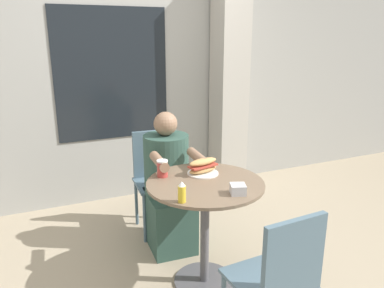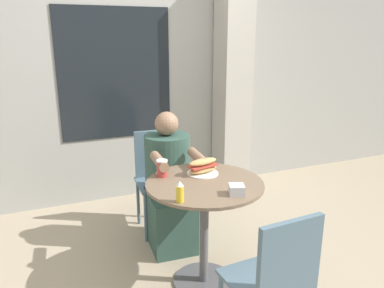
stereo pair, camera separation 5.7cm
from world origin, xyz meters
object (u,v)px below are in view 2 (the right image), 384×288
cafe_table (204,210)px  diner_chair (157,171)px  empty_chair_across (277,277)px  sandwich_on_plate (203,167)px  condiment_bottle (180,192)px  seated_diner (169,190)px  drink_cup (162,168)px

cafe_table → diner_chair: 0.93m
empty_chair_across → sandwich_on_plate: (-0.00, 0.89, 0.28)m
condiment_bottle → seated_diner: bearing=75.6°
empty_chair_across → condiment_bottle: size_ratio=6.86×
diner_chair → seated_diner: size_ratio=0.78×
empty_chair_across → drink_cup: bearing=103.0°
empty_chair_across → sandwich_on_plate: bearing=87.1°
empty_chair_across → condiment_bottle: (-0.31, 0.53, 0.29)m
cafe_table → diner_chair: bearing=92.6°
sandwich_on_plate → condiment_bottle: 0.48m
cafe_table → seated_diner: 0.58m
drink_cup → condiment_bottle: bearing=-94.4°
seated_diner → condiment_bottle: size_ratio=8.74×
diner_chair → condiment_bottle: bearing=83.2°
sandwich_on_plate → diner_chair: bearing=96.8°
drink_cup → cafe_table: bearing=-42.5°
seated_diner → drink_cup: 0.53m
sandwich_on_plate → drink_cup: size_ratio=2.00×
cafe_table → drink_cup: 0.40m
empty_chair_across → sandwich_on_plate: 0.94m
seated_diner → sandwich_on_plate: (0.10, -0.43, 0.33)m
seated_diner → empty_chair_across: seated_diner is taller
seated_diner → diner_chair: bearing=-87.7°
empty_chair_across → drink_cup: same height
seated_diner → drink_cup: (-0.17, -0.37, 0.34)m
diner_chair → drink_cup: size_ratio=7.50×
condiment_bottle → cafe_table: bearing=41.0°
sandwich_on_plate → drink_cup: (-0.27, 0.06, 0.01)m
cafe_table → diner_chair: diner_chair is taller
empty_chair_across → condiment_bottle: 0.68m
diner_chair → empty_chair_across: (0.10, -1.67, 0.00)m
cafe_table → condiment_bottle: condiment_bottle is taller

